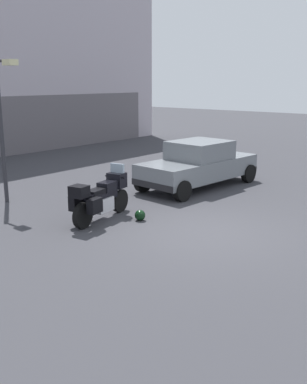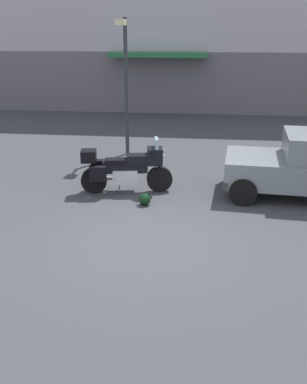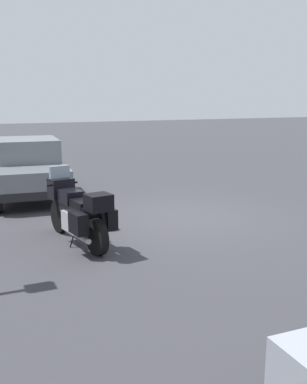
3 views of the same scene
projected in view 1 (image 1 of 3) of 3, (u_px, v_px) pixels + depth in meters
name	position (u px, v px, depth m)	size (l,w,h in m)	color
ground_plane	(205.00, 233.00, 10.62)	(80.00, 80.00, 0.00)	#38383D
motorcycle	(101.00, 197.00, 11.44)	(2.25, 0.95, 1.36)	black
helmet	(140.00, 215.00, 11.51)	(0.28, 0.28, 0.28)	black
car_sedan_far	(199.00, 164.00, 15.03)	(4.68, 2.24, 1.56)	slate
streetlamp_curbside	(3.00, 115.00, 12.61)	(0.28, 0.94, 4.14)	#2D2D33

